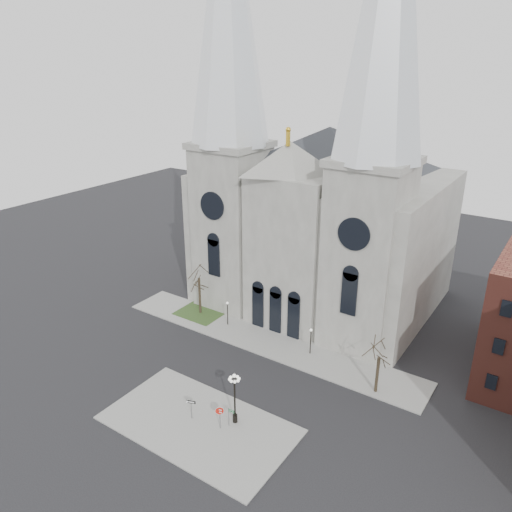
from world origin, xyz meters
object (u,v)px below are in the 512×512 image
Objects in this scene: stop_sign at (220,413)px; street_name_sign at (229,415)px; globe_lamp at (235,392)px; one_way_sign at (191,406)px.

stop_sign reaches higher than street_name_sign.
globe_lamp is at bearing 75.92° from street_name_sign.
globe_lamp is 2.30m from street_name_sign.
stop_sign reaches higher than one_way_sign.
one_way_sign is (-3.11, -0.42, -0.28)m from stop_sign.
street_name_sign is at bearing -2.23° from one_way_sign.
stop_sign is 1.21× the size of street_name_sign.
globe_lamp reaches higher than one_way_sign.
one_way_sign is at bearing 172.70° from stop_sign.
stop_sign is 2.30m from globe_lamp.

